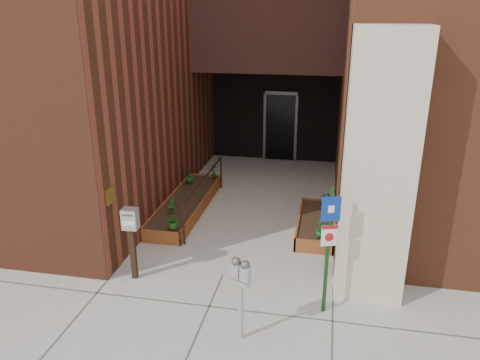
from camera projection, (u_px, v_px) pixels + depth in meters
The scene contains 14 objects.
ground at pixel (223, 275), 8.61m from camera, with size 80.00×80.00×0.00m, color #9E9991.
planter_left at pixel (186, 205), 11.33m from camera, with size 0.90×3.60×0.30m.
planter_right at pixel (316, 225), 10.30m from camera, with size 0.80×2.20×0.30m.
handrail at pixel (205, 183), 10.99m from camera, with size 0.04×3.34×0.90m.
parking_meter at pixel (241, 278), 6.61m from camera, with size 0.31×0.22×1.33m.
sign_post at pixel (329, 238), 7.12m from camera, with size 0.29×0.11×2.16m.
payment_dropbox at pixel (131, 229), 8.18m from camera, with size 0.28×0.22×1.37m.
shrub_left_a at pixel (174, 220), 9.70m from camera, with size 0.33×0.33×0.36m, color #255F1B.
shrub_left_b at pixel (171, 205), 10.48m from camera, with size 0.19×0.19×0.35m, color #21601B.
shrub_left_c at pixel (189, 176), 12.26m from camera, with size 0.21×0.21×0.38m, color #185317.
shrub_left_d at pixel (214, 171), 12.63m from camera, with size 0.19×0.19×0.37m, color #194F16.
shrub_right_a at pixel (320, 229), 9.34m from camera, with size 0.18×0.18×0.32m, color #1A5C1A.
shrub_right_b at pixel (329, 199), 10.85m from camera, with size 0.16×0.16×0.31m, color #175117.
shrub_right_c at pixel (328, 204), 10.51m from camera, with size 0.34×0.34×0.38m, color #175017.
Camera 1 is at (1.76, -7.28, 4.61)m, focal length 35.00 mm.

